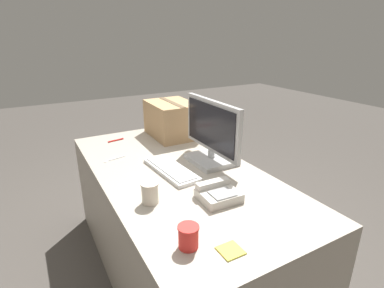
{
  "coord_description": "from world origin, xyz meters",
  "views": [
    {
      "loc": [
        1.48,
        -0.73,
        1.51
      ],
      "look_at": [
        -0.0,
        0.11,
        0.88
      ],
      "focal_mm": 28.0,
      "sensor_mm": 36.0,
      "label": 1
    }
  ],
  "objects_px": {
    "monitor": "(212,136)",
    "pen_marker": "(116,140)",
    "cardboard_box": "(172,119)",
    "spoon": "(111,160)",
    "paper_cup_left": "(150,193)",
    "paper_cup_right": "(188,237)",
    "sticky_note_pad": "(231,250)",
    "keyboard": "(171,170)",
    "desk_phone": "(218,194)"
  },
  "relations": [
    {
      "from": "spoon",
      "to": "pen_marker",
      "type": "relative_size",
      "value": 1.15
    },
    {
      "from": "cardboard_box",
      "to": "monitor",
      "type": "bearing_deg",
      "value": -1.36
    },
    {
      "from": "spoon",
      "to": "sticky_note_pad",
      "type": "distance_m",
      "value": 1.11
    },
    {
      "from": "keyboard",
      "to": "paper_cup_right",
      "type": "relative_size",
      "value": 4.76
    },
    {
      "from": "monitor",
      "to": "cardboard_box",
      "type": "distance_m",
      "value": 0.61
    },
    {
      "from": "monitor",
      "to": "paper_cup_right",
      "type": "height_order",
      "value": "monitor"
    },
    {
      "from": "paper_cup_left",
      "to": "cardboard_box",
      "type": "xyz_separation_m",
      "value": [
        -0.88,
        0.54,
        0.08
      ]
    },
    {
      "from": "keyboard",
      "to": "spoon",
      "type": "bearing_deg",
      "value": -146.91
    },
    {
      "from": "keyboard",
      "to": "paper_cup_left",
      "type": "xyz_separation_m",
      "value": [
        0.27,
        -0.24,
        0.04
      ]
    },
    {
      "from": "monitor",
      "to": "pen_marker",
      "type": "distance_m",
      "value": 0.84
    },
    {
      "from": "monitor",
      "to": "spoon",
      "type": "bearing_deg",
      "value": -121.4
    },
    {
      "from": "sticky_note_pad",
      "to": "keyboard",
      "type": "bearing_deg",
      "value": 171.86
    },
    {
      "from": "paper_cup_right",
      "to": "spoon",
      "type": "distance_m",
      "value": 0.99
    },
    {
      "from": "paper_cup_left",
      "to": "pen_marker",
      "type": "xyz_separation_m",
      "value": [
        -0.98,
        0.1,
        -0.05
      ]
    },
    {
      "from": "spoon",
      "to": "pen_marker",
      "type": "distance_m",
      "value": 0.38
    },
    {
      "from": "paper_cup_right",
      "to": "sticky_note_pad",
      "type": "bearing_deg",
      "value": 51.89
    },
    {
      "from": "keyboard",
      "to": "sticky_note_pad",
      "type": "xyz_separation_m",
      "value": [
        0.74,
        -0.11,
        -0.01
      ]
    },
    {
      "from": "paper_cup_right",
      "to": "cardboard_box",
      "type": "bearing_deg",
      "value": 156.84
    },
    {
      "from": "paper_cup_right",
      "to": "sticky_note_pad",
      "type": "distance_m",
      "value": 0.17
    },
    {
      "from": "paper_cup_left",
      "to": "cardboard_box",
      "type": "distance_m",
      "value": 1.04
    },
    {
      "from": "monitor",
      "to": "keyboard",
      "type": "xyz_separation_m",
      "value": [
        0.01,
        -0.29,
        -0.16
      ]
    },
    {
      "from": "paper_cup_right",
      "to": "cardboard_box",
      "type": "distance_m",
      "value": 1.37
    },
    {
      "from": "paper_cup_left",
      "to": "sticky_note_pad",
      "type": "relative_size",
      "value": 1.22
    },
    {
      "from": "paper_cup_right",
      "to": "cardboard_box",
      "type": "xyz_separation_m",
      "value": [
        -1.26,
        0.54,
        0.09
      ]
    },
    {
      "from": "monitor",
      "to": "cardboard_box",
      "type": "relative_size",
      "value": 1.3
    },
    {
      "from": "monitor",
      "to": "paper_cup_left",
      "type": "xyz_separation_m",
      "value": [
        0.28,
        -0.53,
        -0.12
      ]
    },
    {
      "from": "desk_phone",
      "to": "sticky_note_pad",
      "type": "height_order",
      "value": "desk_phone"
    },
    {
      "from": "cardboard_box",
      "to": "pen_marker",
      "type": "height_order",
      "value": "cardboard_box"
    },
    {
      "from": "pen_marker",
      "to": "keyboard",
      "type": "bearing_deg",
      "value": -90.05
    },
    {
      "from": "monitor",
      "to": "paper_cup_left",
      "type": "distance_m",
      "value": 0.61
    },
    {
      "from": "paper_cup_right",
      "to": "sticky_note_pad",
      "type": "xyz_separation_m",
      "value": [
        0.1,
        0.13,
        -0.04
      ]
    },
    {
      "from": "keyboard",
      "to": "desk_phone",
      "type": "distance_m",
      "value": 0.4
    },
    {
      "from": "keyboard",
      "to": "paper_cup_right",
      "type": "xyz_separation_m",
      "value": [
        0.64,
        -0.23,
        0.03
      ]
    },
    {
      "from": "desk_phone",
      "to": "sticky_note_pad",
      "type": "bearing_deg",
      "value": -24.86
    },
    {
      "from": "cardboard_box",
      "to": "sticky_note_pad",
      "type": "distance_m",
      "value": 1.42
    },
    {
      "from": "sticky_note_pad",
      "to": "desk_phone",
      "type": "bearing_deg",
      "value": 153.24
    },
    {
      "from": "spoon",
      "to": "paper_cup_left",
      "type": "bearing_deg",
      "value": 80.94
    },
    {
      "from": "keyboard",
      "to": "pen_marker",
      "type": "relative_size",
      "value": 3.45
    },
    {
      "from": "desk_phone",
      "to": "paper_cup_right",
      "type": "height_order",
      "value": "paper_cup_right"
    },
    {
      "from": "cardboard_box",
      "to": "paper_cup_left",
      "type": "bearing_deg",
      "value": -31.73
    },
    {
      "from": "paper_cup_left",
      "to": "spoon",
      "type": "xyz_separation_m",
      "value": [
        -0.62,
        -0.03,
        -0.05
      ]
    },
    {
      "from": "monitor",
      "to": "cardboard_box",
      "type": "xyz_separation_m",
      "value": [
        -0.6,
        0.01,
        -0.04
      ]
    },
    {
      "from": "monitor",
      "to": "spoon",
      "type": "distance_m",
      "value": 0.68
    },
    {
      "from": "keyboard",
      "to": "sticky_note_pad",
      "type": "bearing_deg",
      "value": -12.68
    },
    {
      "from": "desk_phone",
      "to": "paper_cup_left",
      "type": "bearing_deg",
      "value": -111.25
    },
    {
      "from": "cardboard_box",
      "to": "sticky_note_pad",
      "type": "relative_size",
      "value": 4.94
    },
    {
      "from": "spoon",
      "to": "sticky_note_pad",
      "type": "height_order",
      "value": "sticky_note_pad"
    },
    {
      "from": "keyboard",
      "to": "paper_cup_right",
      "type": "height_order",
      "value": "paper_cup_right"
    },
    {
      "from": "paper_cup_left",
      "to": "cardboard_box",
      "type": "relative_size",
      "value": 0.25
    },
    {
      "from": "spoon",
      "to": "cardboard_box",
      "type": "relative_size",
      "value": 0.34
    }
  ]
}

